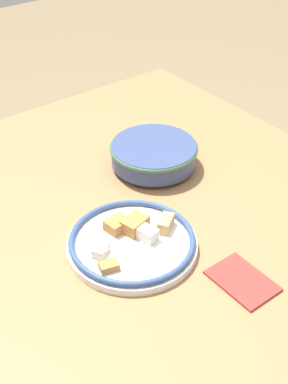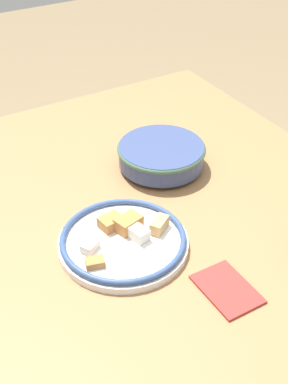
# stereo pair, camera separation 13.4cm
# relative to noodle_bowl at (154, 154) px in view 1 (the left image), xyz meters

# --- Properties ---
(ground_plane) EXTENTS (8.00, 8.00, 0.00)m
(ground_plane) POSITION_rel_noodle_bowl_xyz_m (0.14, -0.10, -0.81)
(ground_plane) COLOR #7F6B4C
(dining_table) EXTENTS (1.29, 1.09, 0.77)m
(dining_table) POSITION_rel_noodle_bowl_xyz_m (0.14, -0.10, -0.12)
(dining_table) COLOR olive
(dining_table) RESTS_ON ground_plane
(noodle_bowl) EXTENTS (0.24, 0.24, 0.07)m
(noodle_bowl) POSITION_rel_noodle_bowl_xyz_m (0.00, 0.00, 0.00)
(noodle_bowl) COLOR #384775
(noodle_bowl) RESTS_ON dining_table
(food_plate) EXTENTS (0.30, 0.30, 0.05)m
(food_plate) POSITION_rel_noodle_bowl_xyz_m (0.23, -0.25, -0.02)
(food_plate) COLOR white
(food_plate) RESTS_ON dining_table
(folded_napkin) EXTENTS (0.14, 0.10, 0.01)m
(folded_napkin) POSITION_rel_noodle_bowl_xyz_m (0.46, -0.12, -0.04)
(folded_napkin) COLOR #B2332D
(folded_napkin) RESTS_ON dining_table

